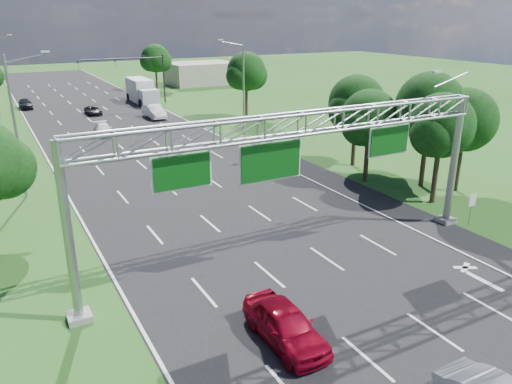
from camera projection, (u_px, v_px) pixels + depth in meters
ground at (177, 174)px, 41.47m from camera, size 220.00×220.00×0.00m
road at (177, 174)px, 41.47m from camera, size 18.00×180.00×0.02m
road_flare at (408, 215)px, 32.84m from camera, size 3.00×30.00×0.02m
sign_gantry at (303, 136)px, 24.42m from camera, size 23.50×1.00×9.56m
regulatory_sign at (472, 203)px, 30.83m from camera, size 0.60×0.08×2.10m
traffic_signal at (140, 68)px, 72.05m from camera, size 12.21×0.24×7.00m
streetlight_l_near at (17, 120)px, 34.49m from camera, size 2.97×0.22×10.16m
streetlight_r_mid at (242, 84)px, 52.97m from camera, size 2.97×0.22×10.16m
tree_cluster_right at (410, 116)px, 37.43m from camera, size 9.91×14.60×8.68m
tree_verge_rd at (247, 73)px, 61.75m from camera, size 5.76×4.80×8.28m
tree_verge_re at (156, 60)px, 85.80m from camera, size 5.76×4.80×7.84m
building_right at (201, 73)px, 94.63m from camera, size 12.00×9.00×4.00m
red_coupe at (285, 325)px, 19.92m from camera, size 1.88×4.66×1.59m
car_queue_a at (103, 129)px, 54.76m from camera, size 1.98×4.29×1.21m
car_queue_b at (93, 110)px, 65.97m from camera, size 1.82×3.90×1.08m
car_queue_c at (25, 103)px, 70.10m from camera, size 1.70×4.18×1.42m
car_queue_d at (154, 112)px, 63.60m from camera, size 1.88×5.03×1.64m
box_truck at (142, 92)px, 74.44m from camera, size 2.81×9.19×3.47m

